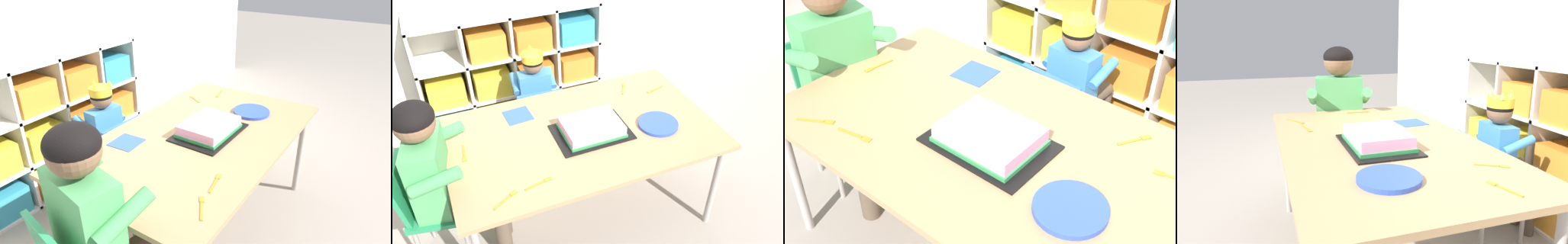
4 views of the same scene
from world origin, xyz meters
The scene contains 15 objects.
ground centered at (0.00, 0.00, 0.00)m, with size 16.00×16.00×0.00m, color gray.
storage_cubby_shelf centered at (-0.09, 1.12, 0.42)m, with size 1.35×0.34×0.94m.
activity_table centered at (0.00, 0.00, 0.59)m, with size 1.47×0.89×0.63m.
classroom_chair_blue centered at (-0.06, 0.63, 0.36)m, with size 0.35×0.34×0.59m.
child_with_crown centered at (-0.06, 0.73, 0.52)m, with size 0.31×0.31×0.83m.
classroom_chair_adult_side centered at (-0.85, 0.00, 0.43)m, with size 0.37×0.39×0.69m.
adult_helper_seated centered at (-0.74, -0.02, 0.64)m, with size 0.46×0.44×1.04m.
birthday_cake_on_tray centered at (0.05, -0.03, 0.66)m, with size 0.41×0.29×0.07m.
paper_plate_stack centered at (0.42, -0.12, 0.64)m, with size 0.22×0.22×0.02m, color blue.
paper_napkin_square centered at (-0.28, 0.28, 0.64)m, with size 0.15×0.15×0.00m, color #3356B7.
fork_at_table_front_edge centered at (-0.33, -0.29, 0.64)m, with size 0.14×0.04×0.00m.
fork_beside_plate_stack centered at (0.42, 0.30, 0.64)m, with size 0.08×0.12×0.00m.
fork_by_napkin centered at (-0.50, -0.33, 0.64)m, with size 0.13×0.09×0.00m.
fork_scattered_mid_table centered at (0.58, 0.21, 0.64)m, with size 0.13×0.05×0.00m.
fork_near_child_seat centered at (-0.62, 0.06, 0.64)m, with size 0.03×0.13×0.00m.
Camera 2 is at (-0.66, -1.66, 2.05)m, focal length 38.22 mm.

